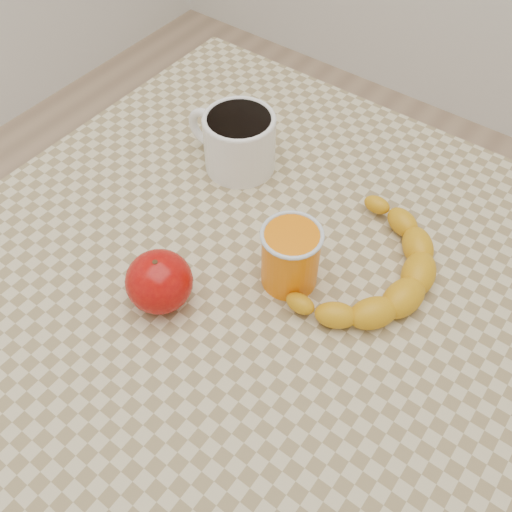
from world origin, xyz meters
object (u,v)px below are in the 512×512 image
Objects in this scene: apple at (159,281)px; banana at (368,266)px; coffee_mug at (238,139)px; orange_juice_glass at (290,256)px; table at (256,303)px.

banana is (0.18, 0.18, -0.02)m from apple.
coffee_mug is 1.67× the size of orange_juice_glass.
coffee_mug reaches higher than table.
table is 5.39× the size of coffee_mug.
orange_juice_glass is at bearing -35.71° from coffee_mug.
orange_juice_glass is 0.86× the size of apple.
banana is at bearing -15.14° from coffee_mug.
banana is (0.08, 0.06, -0.02)m from orange_juice_glass.
apple is 0.26m from banana.
orange_juice_glass is (0.18, -0.13, -0.00)m from coffee_mug.
coffee_mug is at bearing 107.02° from apple.
apple is (-0.06, -0.11, 0.12)m from table.
banana is at bearing 39.05° from orange_juice_glass.
table is 7.76× the size of apple.
banana is at bearing 44.75° from apple.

